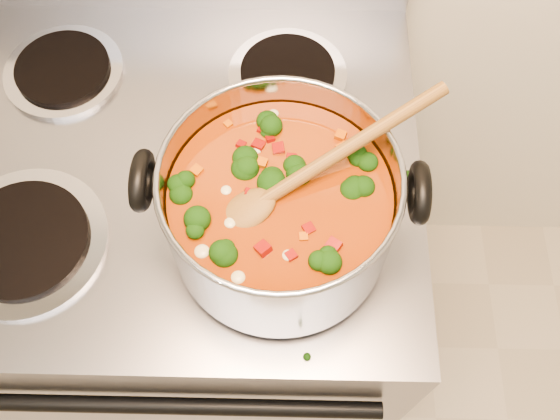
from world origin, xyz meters
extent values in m
cube|color=gray|center=(-0.02, 1.16, 0.46)|extent=(0.75, 0.65, 0.92)
cylinder|color=black|center=(-0.02, 0.82, 0.80)|extent=(0.63, 0.02, 0.02)
cylinder|color=#A5A5AD|center=(-0.20, 1.01, 0.92)|extent=(0.23, 0.23, 0.01)
cylinder|color=black|center=(-0.20, 1.01, 0.93)|extent=(0.18, 0.18, 0.01)
cylinder|color=#A5A5AD|center=(0.16, 1.01, 0.92)|extent=(0.23, 0.23, 0.01)
cylinder|color=black|center=(0.16, 1.01, 0.93)|extent=(0.18, 0.18, 0.01)
cylinder|color=#A5A5AD|center=(-0.20, 1.31, 0.92)|extent=(0.19, 0.19, 0.01)
cylinder|color=black|center=(-0.20, 1.31, 0.93)|extent=(0.15, 0.15, 0.01)
cylinder|color=#A5A5AD|center=(0.16, 1.31, 0.92)|extent=(0.19, 0.19, 0.01)
cylinder|color=black|center=(0.16, 1.31, 0.93)|extent=(0.15, 0.15, 0.01)
cylinder|color=#A5A6AD|center=(0.15, 1.02, 1.01)|extent=(0.29, 0.29, 0.15)
torus|color=#A5A6AD|center=(0.15, 1.02, 1.09)|extent=(0.29, 0.29, 0.01)
cylinder|color=#7E370B|center=(0.15, 1.02, 0.99)|extent=(0.27, 0.27, 0.11)
torus|color=black|center=(-0.01, 1.03, 1.07)|extent=(0.02, 0.08, 0.08)
torus|color=black|center=(0.31, 1.02, 1.07)|extent=(0.02, 0.08, 0.08)
ellipsoid|color=black|center=(0.12, 1.06, 1.05)|extent=(0.04, 0.04, 0.03)
ellipsoid|color=black|center=(0.11, 0.95, 1.05)|extent=(0.04, 0.04, 0.03)
ellipsoid|color=black|center=(0.18, 1.08, 1.05)|extent=(0.04, 0.04, 0.03)
ellipsoid|color=black|center=(0.21, 0.94, 1.05)|extent=(0.04, 0.04, 0.03)
ellipsoid|color=black|center=(0.17, 1.13, 1.05)|extent=(0.04, 0.04, 0.03)
ellipsoid|color=black|center=(0.05, 1.03, 1.05)|extent=(0.04, 0.04, 0.03)
ellipsoid|color=black|center=(0.20, 1.01, 1.05)|extent=(0.04, 0.04, 0.03)
ellipsoid|color=black|center=(0.12, 0.97, 1.05)|extent=(0.04, 0.04, 0.03)
ellipsoid|color=black|center=(0.04, 0.99, 1.05)|extent=(0.04, 0.04, 0.03)
ellipsoid|color=black|center=(0.11, 1.01, 1.05)|extent=(0.04, 0.04, 0.03)
ellipsoid|color=maroon|center=(0.18, 1.11, 1.05)|extent=(0.01, 0.01, 0.01)
ellipsoid|color=maroon|center=(0.13, 1.09, 1.05)|extent=(0.01, 0.01, 0.01)
ellipsoid|color=maroon|center=(0.23, 1.04, 1.05)|extent=(0.01, 0.01, 0.01)
ellipsoid|color=maroon|center=(0.20, 1.08, 1.05)|extent=(0.01, 0.01, 0.01)
ellipsoid|color=maroon|center=(0.13, 1.09, 1.05)|extent=(0.01, 0.01, 0.01)
ellipsoid|color=maroon|center=(0.15, 0.98, 1.05)|extent=(0.01, 0.01, 0.01)
ellipsoid|color=maroon|center=(0.04, 1.01, 1.05)|extent=(0.01, 0.01, 0.01)
ellipsoid|color=maroon|center=(0.21, 0.93, 1.05)|extent=(0.01, 0.01, 0.01)
ellipsoid|color=maroon|center=(0.07, 1.04, 1.05)|extent=(0.01, 0.01, 0.01)
ellipsoid|color=maroon|center=(0.04, 0.99, 1.05)|extent=(0.01, 0.01, 0.01)
ellipsoid|color=maroon|center=(0.06, 1.10, 1.05)|extent=(0.01, 0.01, 0.01)
ellipsoid|color=#AE4D09|center=(0.06, 1.04, 1.05)|extent=(0.01, 0.01, 0.01)
ellipsoid|color=#AE4D09|center=(0.24, 1.04, 1.05)|extent=(0.01, 0.01, 0.01)
ellipsoid|color=#AE4D09|center=(0.07, 1.04, 1.05)|extent=(0.01, 0.01, 0.01)
ellipsoid|color=#AE4D09|center=(0.24, 1.08, 1.05)|extent=(0.01, 0.01, 0.01)
ellipsoid|color=#AE4D09|center=(0.19, 0.93, 1.05)|extent=(0.01, 0.01, 0.01)
ellipsoid|color=#AE4D09|center=(0.09, 1.11, 1.05)|extent=(0.01, 0.01, 0.01)
ellipsoid|color=#AE4D09|center=(0.12, 0.94, 1.05)|extent=(0.01, 0.01, 0.01)
ellipsoid|color=#AE4D09|center=(0.22, 0.94, 1.05)|extent=(0.01, 0.01, 0.01)
ellipsoid|color=beige|center=(0.11, 1.01, 1.05)|extent=(0.02, 0.02, 0.01)
ellipsoid|color=beige|center=(0.17, 1.00, 1.05)|extent=(0.02, 0.02, 0.01)
ellipsoid|color=beige|center=(0.24, 0.99, 1.05)|extent=(0.02, 0.02, 0.01)
ellipsoid|color=beige|center=(0.13, 1.08, 1.05)|extent=(0.02, 0.02, 0.01)
ellipsoid|color=beige|center=(0.25, 1.06, 1.05)|extent=(0.02, 0.02, 0.01)
ellipsoid|color=beige|center=(0.20, 1.00, 1.05)|extent=(0.02, 0.02, 0.01)
ellipsoid|color=beige|center=(0.21, 1.04, 1.05)|extent=(0.02, 0.02, 0.01)
ellipsoid|color=beige|center=(0.13, 0.96, 1.05)|extent=(0.02, 0.02, 0.01)
ellipsoid|color=beige|center=(0.14, 0.96, 1.05)|extent=(0.02, 0.02, 0.01)
ellipsoid|color=brown|center=(0.11, 1.00, 1.05)|extent=(0.09, 0.08, 0.04)
cylinder|color=brown|center=(0.23, 1.07, 1.08)|extent=(0.24, 0.15, 0.09)
ellipsoid|color=black|center=(0.11, 1.19, 0.92)|extent=(0.01, 0.01, 0.01)
ellipsoid|color=black|center=(-0.05, 1.13, 0.92)|extent=(0.01, 0.01, 0.01)
camera|label=1|loc=(0.16, 0.67, 1.70)|focal=40.00mm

